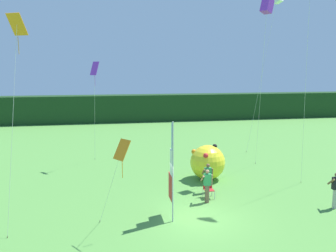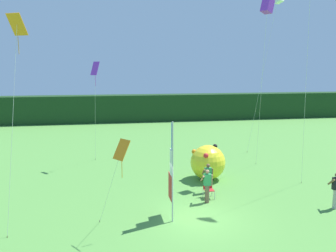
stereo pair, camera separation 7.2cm
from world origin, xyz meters
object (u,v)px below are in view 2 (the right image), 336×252
Objects in this scene: person_mid_field at (207,185)px; kite_purple_diamond_1 at (95,73)px; person_near_banner at (208,177)px; kite_orange_diamond_5 at (17,35)px; person_far_left at (336,190)px; kite_purple_box_0 at (267,7)px; kite_orange_diamond_2 at (121,153)px; folding_chair at (208,188)px; banner_flag at (171,173)px; inflatable_balloon at (208,162)px.

person_mid_field is 0.24× the size of kite_purple_diamond_1.
person_near_banner is 0.23× the size of kite_purple_diamond_1.
kite_orange_diamond_5 is at bearing -174.38° from person_mid_field.
person_far_left is (5.81, -1.75, 0.04)m from person_mid_field.
kite_purple_box_0 reaches higher than kite_orange_diamond_5.
kite_orange_diamond_2 reaches higher than person_mid_field.
kite_orange_diamond_2 is (-8.66, -6.33, -6.65)m from kite_purple_box_0.
banner_flag is at bearing -136.28° from folding_chair.
kite_orange_diamond_5 is (-8.70, -2.20, 7.09)m from person_near_banner.
kite_orange_diamond_5 is at bearing -107.64° from kite_purple_diamond_1.
banner_flag is at bearing -141.79° from kite_purple_box_0.
person_near_banner is at bearing 14.16° from kite_orange_diamond_5.
kite_orange_diamond_2 reaches higher than person_far_left.
kite_purple_diamond_1 is (-9.88, 4.34, -3.77)m from kite_purple_box_0.
kite_orange_diamond_2 is at bearing -83.52° from kite_purple_diamond_1.
kite_purple_diamond_1 is at bearing 139.71° from person_far_left.
banner_flag is 2.61× the size of person_mid_field.
kite_orange_diamond_5 reaches higher than person_near_banner.
person_near_banner reaches higher than folding_chair.
person_mid_field reaches higher than folding_chair.
folding_chair is at bearing 68.60° from person_mid_field.
person_mid_field is 3.75m from inflatable_balloon.
kite_orange_diamond_2 is at bearing -26.87° from kite_orange_diamond_5.
kite_orange_diamond_2 reaches higher than person_near_banner.
inflatable_balloon is (0.62, 2.21, 0.20)m from person_near_banner.
kite_orange_diamond_5 is at bearing -165.84° from person_near_banner.
person_near_banner is 0.94× the size of person_mid_field.
person_near_banner is at bearing -47.38° from kite_purple_diamond_1.
person_mid_field is at bearing -107.66° from person_near_banner.
person_far_left is (7.89, -0.18, -1.18)m from banner_flag.
inflatable_balloon reaches higher than person_near_banner.
kite_purple_diamond_1 is at bearing 109.97° from banner_flag.
kite_orange_diamond_5 is (-2.75, -8.66, 1.66)m from kite_purple_diamond_1.
inflatable_balloon is 3.07m from folding_chair.
person_near_banner is 10.23m from kite_purple_box_0.
person_far_left is 1.98× the size of folding_chair.
person_near_banner is at bearing 41.60° from kite_orange_diamond_2.
person_far_left is 0.17× the size of kite_purple_box_0.
kite_purple_diamond_1 reaches higher than person_far_left.
banner_flag is 8.52m from kite_orange_diamond_5.
inflatable_balloon reaches higher than person_mid_field.
kite_orange_diamond_5 is (-8.53, -1.49, 7.43)m from folding_chair.
person_mid_field is 1.91× the size of folding_chair.
kite_purple_box_0 reaches higher than folding_chair.
kite_purple_box_0 reaches higher than person_far_left.
banner_flag reaches higher than person_far_left.
kite_purple_box_0 is 12.62m from kite_orange_diamond_2.
kite_purple_diamond_1 is (-6.57, 4.26, 5.23)m from inflatable_balloon.
person_far_left is at bearing -74.67° from kite_purple_box_0.
inflatable_balloon is at bearing 73.49° from person_mid_field.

